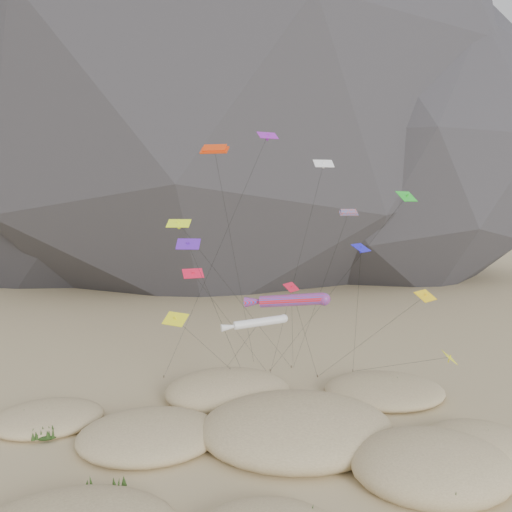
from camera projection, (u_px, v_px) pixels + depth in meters
The scene contains 10 objects.
ground at pixel (296, 469), 39.81m from camera, with size 500.00×500.00×0.00m, color #CCB789.
rock_headland at pixel (222, 34), 150.25m from camera, with size 226.37×148.64×177.50m.
dunes at pixel (269, 435), 43.90m from camera, with size 48.00×34.78×4.31m.
dune_grass at pixel (277, 435), 43.72m from camera, with size 41.84×28.90×1.61m.
kite_stakes at pixel (264, 374), 62.09m from camera, with size 23.73×5.19×0.30m.
rainbow_tube_kite at pixel (289, 300), 47.70m from camera, with size 8.57×17.68×12.85m.
white_tube_kite at pixel (256, 323), 46.49m from camera, with size 6.47×15.48×10.71m.
orange_parafoil at pixel (215, 152), 51.04m from camera, with size 7.75×14.10×27.25m.
multi_parafoil at pixel (348, 216), 53.93m from camera, with size 4.43×10.86×20.63m.
delta_kites at pixel (300, 255), 49.72m from camera, with size 29.07×19.17×28.23m.
Camera 1 is at (-9.49, -36.89, 20.82)m, focal length 35.00 mm.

